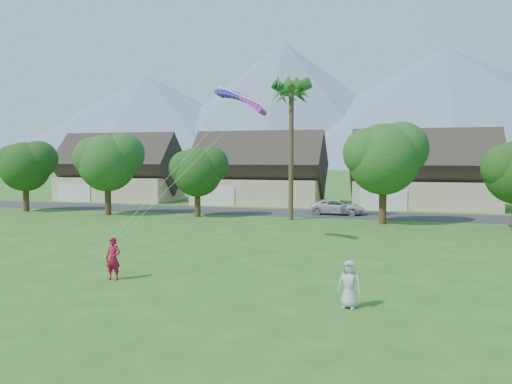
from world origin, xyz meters
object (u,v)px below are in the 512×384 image
(kite_flyer, at_px, (113,259))
(parked_car, at_px, (338,207))
(watcher, at_px, (349,284))
(parafoil_kite, at_px, (242,98))

(kite_flyer, height_order, parked_car, kite_flyer)
(watcher, xyz_separation_m, parked_car, (-3.96, 30.59, -0.17))
(parked_car, xyz_separation_m, parafoil_kite, (-3.72, -19.41, 8.56))
(parafoil_kite, bearing_deg, parked_car, 89.49)
(watcher, bearing_deg, kite_flyer, -176.69)
(watcher, distance_m, parked_car, 30.85)
(kite_flyer, distance_m, parked_car, 30.03)
(watcher, height_order, parked_car, watcher)
(watcher, relative_size, parked_car, 0.34)
(watcher, bearing_deg, parafoil_kite, 134.94)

